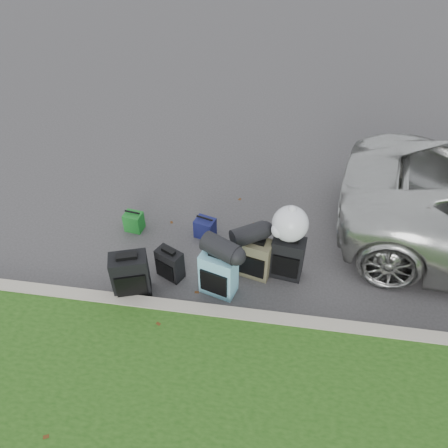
# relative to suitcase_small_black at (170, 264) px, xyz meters

# --- Properties ---
(ground) EXTENTS (120.00, 120.00, 0.00)m
(ground) POSITION_rel_suitcase_small_black_xyz_m (0.77, 0.38, -0.23)
(ground) COLOR #383535
(ground) RESTS_ON ground
(curb) EXTENTS (120.00, 0.18, 0.15)m
(curb) POSITION_rel_suitcase_small_black_xyz_m (0.77, -0.62, -0.15)
(curb) COLOR #9E937F
(curb) RESTS_ON ground
(suitcase_small_black) EXTENTS (0.42, 0.34, 0.46)m
(suitcase_small_black) POSITION_rel_suitcase_small_black_xyz_m (0.00, 0.00, 0.00)
(suitcase_small_black) COLOR black
(suitcase_small_black) RESTS_ON ground
(suitcase_large_black_left) EXTENTS (0.54, 0.42, 0.69)m
(suitcase_large_black_left) POSITION_rel_suitcase_small_black_xyz_m (-0.42, -0.39, 0.11)
(suitcase_large_black_left) COLOR black
(suitcase_large_black_left) RESTS_ON ground
(suitcase_olive) EXTENTS (0.49, 0.37, 0.60)m
(suitcase_olive) POSITION_rel_suitcase_small_black_xyz_m (1.16, 0.22, 0.07)
(suitcase_olive) COLOR #47432E
(suitcase_olive) RESTS_ON ground
(suitcase_teal) EXTENTS (0.52, 0.39, 0.66)m
(suitcase_teal) POSITION_rel_suitcase_small_black_xyz_m (0.71, -0.17, 0.10)
(suitcase_teal) COLOR #5994AE
(suitcase_teal) RESTS_ON ground
(suitcase_large_black_right) EXTENTS (0.47, 0.32, 0.66)m
(suitcase_large_black_right) POSITION_rel_suitcase_small_black_xyz_m (1.60, 0.26, 0.10)
(suitcase_large_black_right) COLOR black
(suitcase_large_black_right) RESTS_ON ground
(tote_green) EXTENTS (0.30, 0.25, 0.31)m
(tote_green) POSITION_rel_suitcase_small_black_xyz_m (-0.80, 0.87, -0.08)
(tote_green) COLOR #187022
(tote_green) RESTS_ON ground
(tote_navy) EXTENTS (0.34, 0.30, 0.31)m
(tote_navy) POSITION_rel_suitcase_small_black_xyz_m (0.33, 0.88, -0.07)
(tote_navy) COLOR #15194C
(tote_navy) RESTS_ON ground
(duffel_left) EXTENTS (0.53, 0.47, 0.25)m
(duffel_left) POSITION_rel_suitcase_small_black_xyz_m (1.05, 0.22, 0.50)
(duffel_left) COLOR black
(duffel_left) RESTS_ON suitcase_olive
(duffel_right) EXTENTS (0.55, 0.46, 0.27)m
(duffel_right) POSITION_rel_suitcase_small_black_xyz_m (0.74, -0.15, 0.57)
(duffel_right) COLOR black
(duffel_right) RESTS_ON suitcase_teal
(trash_bag) EXTENTS (0.48, 0.48, 0.48)m
(trash_bag) POSITION_rel_suitcase_small_black_xyz_m (1.58, 0.32, 0.67)
(trash_bag) COLOR silver
(trash_bag) RESTS_ON suitcase_large_black_right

